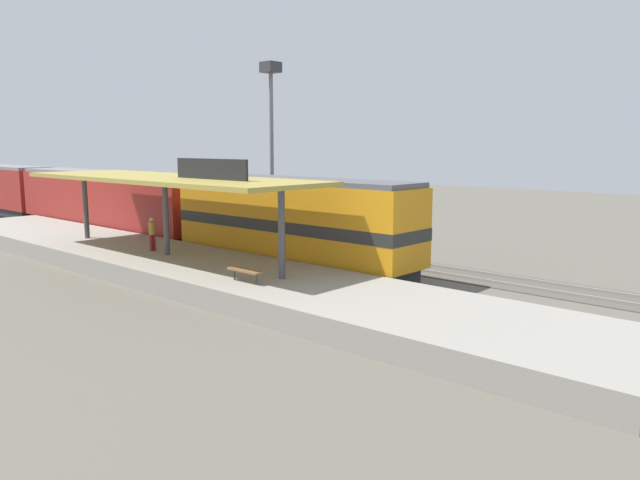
{
  "coord_description": "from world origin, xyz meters",
  "views": [
    {
      "loc": [
        -21.25,
        -25.13,
        6.19
      ],
      "look_at": [
        -1.38,
        -7.14,
        2.0
      ],
      "focal_mm": 34.2,
      "sensor_mm": 36.0,
      "label": 1
    }
  ],
  "objects_px": {
    "light_mast": "(271,112)",
    "person_waiting": "(152,232)",
    "locomotive": "(291,222)",
    "platform_bench": "(245,271)",
    "passenger_carriage_front": "(107,202)"
  },
  "relations": [
    {
      "from": "platform_bench",
      "to": "light_mast",
      "type": "height_order",
      "value": "light_mast"
    },
    {
      "from": "passenger_carriage_front",
      "to": "person_waiting",
      "type": "distance_m",
      "value": 13.38
    },
    {
      "from": "locomotive",
      "to": "person_waiting",
      "type": "height_order",
      "value": "locomotive"
    },
    {
      "from": "passenger_carriage_front",
      "to": "person_waiting",
      "type": "relative_size",
      "value": 11.7
    },
    {
      "from": "light_mast",
      "to": "person_waiting",
      "type": "bearing_deg",
      "value": -161.12
    },
    {
      "from": "platform_bench",
      "to": "locomotive",
      "type": "height_order",
      "value": "locomotive"
    },
    {
      "from": "locomotive",
      "to": "passenger_carriage_front",
      "type": "height_order",
      "value": "locomotive"
    },
    {
      "from": "platform_bench",
      "to": "locomotive",
      "type": "relative_size",
      "value": 0.12
    },
    {
      "from": "light_mast",
      "to": "person_waiting",
      "type": "distance_m",
      "value": 14.52
    },
    {
      "from": "locomotive",
      "to": "light_mast",
      "type": "distance_m",
      "value": 13.74
    },
    {
      "from": "light_mast",
      "to": "passenger_carriage_front",
      "type": "bearing_deg",
      "value": 132.85
    },
    {
      "from": "locomotive",
      "to": "light_mast",
      "type": "bearing_deg",
      "value": 50.88
    },
    {
      "from": "locomotive",
      "to": "passenger_carriage_front",
      "type": "relative_size",
      "value": 0.72
    },
    {
      "from": "passenger_carriage_front",
      "to": "light_mast",
      "type": "height_order",
      "value": "light_mast"
    },
    {
      "from": "passenger_carriage_front",
      "to": "person_waiting",
      "type": "xyz_separation_m",
      "value": [
        -4.47,
        -12.6,
        -0.46
      ]
    }
  ]
}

